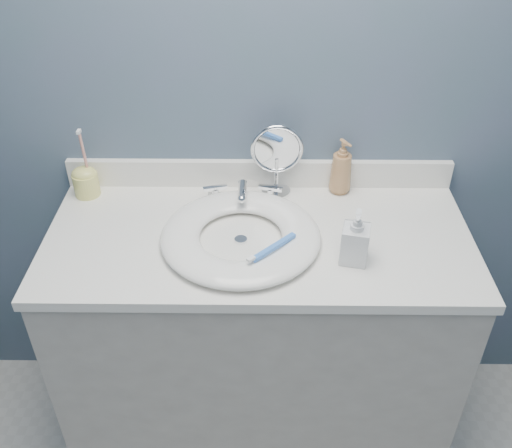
{
  "coord_description": "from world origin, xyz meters",
  "views": [
    {
      "loc": [
        0.01,
        -0.32,
        1.87
      ],
      "look_at": [
        -0.01,
        0.94,
        0.94
      ],
      "focal_mm": 40.0,
      "sensor_mm": 36.0,
      "label": 1
    }
  ],
  "objects_px": {
    "makeup_mirror": "(277,157)",
    "soap_bottle_clear": "(356,236)",
    "soap_bottle_amber": "(341,167)",
    "toothbrush_holder": "(86,180)"
  },
  "relations": [
    {
      "from": "makeup_mirror",
      "to": "soap_bottle_amber",
      "type": "distance_m",
      "value": 0.21
    },
    {
      "from": "soap_bottle_clear",
      "to": "soap_bottle_amber",
      "type": "bearing_deg",
      "value": 102.54
    },
    {
      "from": "toothbrush_holder",
      "to": "soap_bottle_clear",
      "type": "bearing_deg",
      "value": -21.49
    },
    {
      "from": "soap_bottle_clear",
      "to": "makeup_mirror",
      "type": "bearing_deg",
      "value": 134.04
    },
    {
      "from": "soap_bottle_amber",
      "to": "toothbrush_holder",
      "type": "height_order",
      "value": "toothbrush_holder"
    },
    {
      "from": "makeup_mirror",
      "to": "soap_bottle_clear",
      "type": "relative_size",
      "value": 1.5
    },
    {
      "from": "soap_bottle_amber",
      "to": "toothbrush_holder",
      "type": "distance_m",
      "value": 0.8
    },
    {
      "from": "makeup_mirror",
      "to": "toothbrush_holder",
      "type": "bearing_deg",
      "value": 179.44
    },
    {
      "from": "soap_bottle_amber",
      "to": "soap_bottle_clear",
      "type": "xyz_separation_m",
      "value": [
        0.0,
        -0.34,
        -0.01
      ]
    },
    {
      "from": "soap_bottle_amber",
      "to": "soap_bottle_clear",
      "type": "relative_size",
      "value": 1.13
    }
  ]
}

